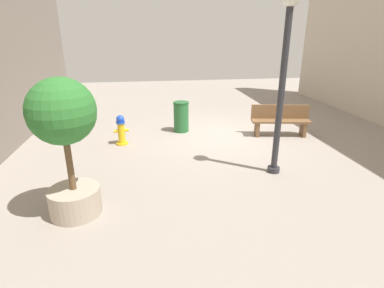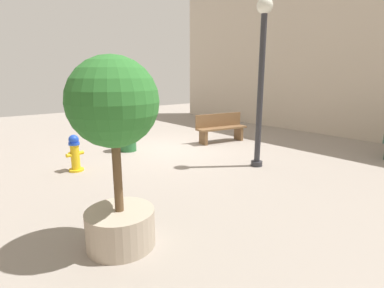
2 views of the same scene
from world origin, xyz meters
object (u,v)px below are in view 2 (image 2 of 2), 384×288
(fire_hydrant, at_px, (75,153))
(planter_tree, at_px, (115,133))
(trash_bin, at_px, (128,135))
(street_lamp, at_px, (262,66))
(bench_near, at_px, (221,127))

(fire_hydrant, bearing_deg, planter_tree, 80.63)
(planter_tree, relative_size, trash_bin, 2.48)
(fire_hydrant, bearing_deg, trash_bin, -152.74)
(planter_tree, xyz_separation_m, trash_bin, (-2.44, -4.51, -1.01))
(fire_hydrant, height_order, street_lamp, street_lamp)
(fire_hydrant, height_order, planter_tree, planter_tree)
(fire_hydrant, relative_size, trash_bin, 0.89)
(trash_bin, bearing_deg, planter_tree, 61.63)
(planter_tree, bearing_deg, bench_near, -146.14)
(street_lamp, bearing_deg, trash_bin, -62.57)
(bench_near, height_order, street_lamp, street_lamp)
(fire_hydrant, height_order, trash_bin, trash_bin)
(fire_hydrant, relative_size, street_lamp, 0.22)
(planter_tree, bearing_deg, street_lamp, -165.20)
(planter_tree, bearing_deg, trash_bin, -118.37)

